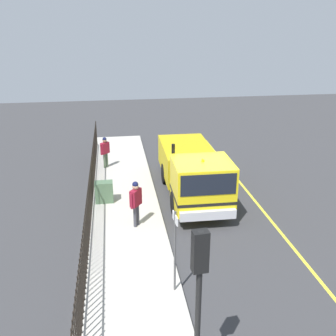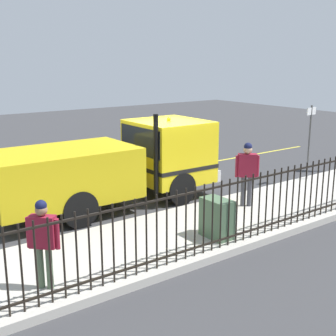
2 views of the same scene
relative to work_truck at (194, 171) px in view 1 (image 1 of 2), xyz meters
name	(u,v)px [view 1 (image 1 of 2)]	position (x,y,z in m)	size (l,w,h in m)	color
ground_plane	(199,215)	(0.07, 1.64, -1.30)	(49.12, 49.12, 0.00)	#38383A
sidewalk_slab	(124,218)	(3.12, 1.64, -1.22)	(3.00, 22.33, 0.18)	#B7B2A8
lane_marking	(263,210)	(-2.63, 1.64, -1.30)	(0.12, 20.09, 0.01)	yellow
work_truck	(194,171)	(0.00, 0.00, 0.00)	(2.38, 6.76, 2.72)	yellow
worker_standing	(136,199)	(2.67, 2.41, -0.03)	(0.48, 0.55, 1.80)	maroon
pedestrian_distant	(105,149)	(3.83, -3.90, -0.12)	(0.48, 0.48, 1.65)	maroon
iron_fence	(90,201)	(4.39, 1.64, -0.36)	(0.04, 19.01, 1.52)	black
traffic_light_near	(199,280)	(1.89, 9.25, 1.51)	(0.32, 0.24, 3.70)	black
utility_cabinet	(104,192)	(3.88, 0.19, -0.67)	(0.76, 0.45, 0.91)	#4C6B4C
traffic_cone	(229,173)	(-2.15, -1.68, -0.93)	(0.52, 0.52, 0.74)	orange
street_sign	(175,243)	(1.85, 6.24, 0.43)	(0.07, 0.50, 2.52)	#4C4C4C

